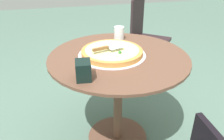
% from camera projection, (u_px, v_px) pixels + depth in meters
% --- Properties ---
extents(ground_plane, '(10.00, 10.00, 0.00)m').
position_uv_depth(ground_plane, '(117.00, 137.00, 1.84)').
color(ground_plane, '#547163').
extents(patio_table, '(0.93, 0.93, 0.72)m').
position_uv_depth(patio_table, '(118.00, 79.00, 1.58)').
color(patio_table, brown).
rests_on(patio_table, ground).
extents(pizza_on_tray, '(0.45, 0.45, 0.06)m').
position_uv_depth(pizza_on_tray, '(112.00, 52.00, 1.50)').
color(pizza_on_tray, silver).
rests_on(pizza_on_tray, patio_table).
extents(pizza_server, '(0.11, 0.22, 0.02)m').
position_uv_depth(pizza_server, '(107.00, 48.00, 1.46)').
color(pizza_server, silver).
rests_on(pizza_server, pizza_on_tray).
extents(drinking_cup, '(0.08, 0.08, 0.10)m').
position_uv_depth(drinking_cup, '(119.00, 33.00, 1.75)').
color(drinking_cup, silver).
rests_on(drinking_cup, patio_table).
extents(napkin_dispenser, '(0.11, 0.09, 0.10)m').
position_uv_depth(napkin_dispenser, '(83.00, 70.00, 1.20)').
color(napkin_dispenser, black).
rests_on(napkin_dispenser, patio_table).
extents(patio_chair_far, '(0.53, 0.53, 0.90)m').
position_uv_depth(patio_chair_far, '(145.00, 33.00, 2.54)').
color(patio_chair_far, '#2C1E22').
rests_on(patio_chair_far, ground).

